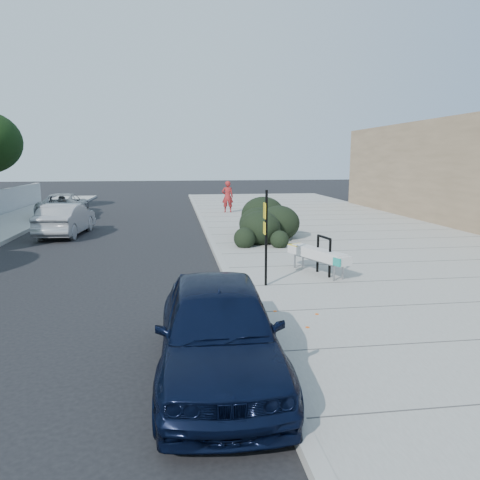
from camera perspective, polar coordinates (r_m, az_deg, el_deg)
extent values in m
plane|color=black|center=(11.59, -0.76, -6.40)|extent=(120.00, 120.00, 0.00)
cube|color=gray|center=(17.79, 15.27, -0.75)|extent=(11.20, 50.00, 0.15)
cube|color=#9E9E99|center=(16.41, -3.00, -1.25)|extent=(0.22, 50.00, 0.17)
cylinder|color=gray|center=(12.26, 11.40, -3.96)|extent=(0.05, 0.05, 0.42)
cylinder|color=gray|center=(12.45, 12.42, -3.78)|extent=(0.05, 0.05, 0.42)
cylinder|color=gray|center=(13.52, 6.70, -2.53)|extent=(0.05, 0.05, 0.42)
cylinder|color=gray|center=(13.69, 7.68, -2.39)|extent=(0.05, 0.05, 0.42)
cylinder|color=gray|center=(12.84, 8.96, -2.44)|extent=(0.66, 1.57, 0.04)
cylinder|color=gray|center=(13.02, 9.96, -2.29)|extent=(0.66, 1.57, 0.04)
cube|color=#B2B2B2|center=(12.90, 9.48, -1.73)|extent=(1.23, 2.20, 0.23)
cube|color=yellow|center=(13.54, 7.16, -0.59)|extent=(0.58, 0.58, 0.02)
cube|color=teal|center=(12.03, 11.73, -2.65)|extent=(0.14, 0.25, 0.21)
cylinder|color=black|center=(12.52, 10.90, -2.22)|extent=(0.07, 0.07, 1.03)
cylinder|color=black|center=(13.09, 9.46, -1.66)|extent=(0.07, 0.07, 1.03)
cylinder|color=black|center=(12.71, 10.23, 0.33)|extent=(0.19, 0.66, 0.07)
cube|color=black|center=(11.42, 3.21, 0.19)|extent=(0.06, 0.06, 2.36)
cube|color=yellow|center=(11.32, 3.01, 3.59)|extent=(0.03, 0.27, 0.38)
cube|color=yellow|center=(11.37, 2.99, 1.45)|extent=(0.03, 0.25, 0.29)
ellipsoid|color=black|center=(18.51, 2.74, 2.84)|extent=(3.53, 4.91, 1.66)
imported|color=black|center=(7.08, -2.64, -10.76)|extent=(1.92, 4.50, 1.52)
imported|color=#9B9B9F|center=(21.35, -20.46, 2.38)|extent=(1.82, 4.30, 1.38)
imported|color=gray|center=(27.91, -20.71, 3.98)|extent=(2.55, 5.04, 1.37)
imported|color=maroon|center=(27.33, -1.53, 5.30)|extent=(0.69, 0.47, 1.83)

